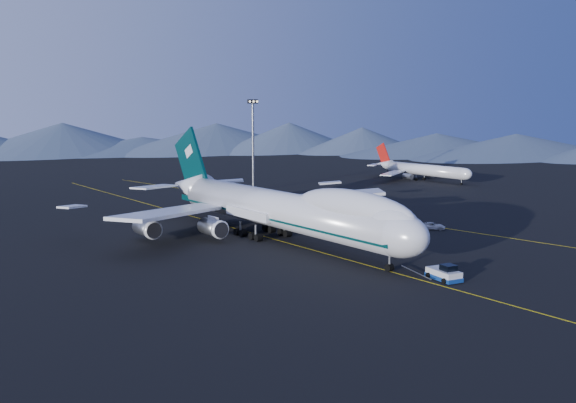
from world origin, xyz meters
TOP-DOWN VIEW (x-y plane):
  - ground at (0.00, 0.00)m, footprint 500.00×500.00m
  - taxiway_line_main at (0.00, 0.00)m, footprint 0.25×220.00m
  - taxiway_line_side at (30.00, 10.00)m, footprint 28.08×198.09m
  - boeing_747 at (0.00, 0.03)m, footprint 59.62×72.43m
  - pushback_tug at (2.57, -34.24)m, footprint 3.71×5.53m
  - second_jet at (92.70, 49.22)m, footprint 35.50×40.10m
  - service_van at (30.00, -8.94)m, footprint 4.95×5.04m
  - floodlight_mast at (35.00, 60.55)m, footprint 3.16×2.37m

SIDE VIEW (x-z plane):
  - ground at x=0.00m, z-range 0.00..0.00m
  - taxiway_line_main at x=0.00m, z-range 0.01..0.01m
  - taxiway_line_side at x=30.00m, z-range 0.01..0.01m
  - service_van at x=30.00m, z-range 0.00..1.34m
  - pushback_tug at x=2.57m, z-range -0.41..1.82m
  - second_jet at x=92.70m, z-range -2.25..9.16m
  - boeing_747 at x=0.00m, z-range -3.87..15.50m
  - floodlight_mast at x=35.00m, z-range 0.17..25.77m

